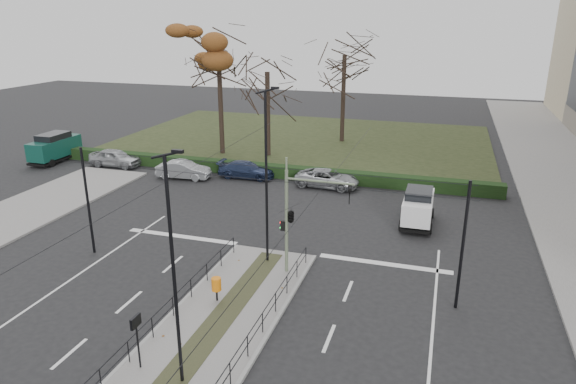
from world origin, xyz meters
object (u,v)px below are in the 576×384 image
object	(u,v)px
info_panel	(136,327)
rust_tree	(218,38)
parked_car_first	(115,158)
green_van	(55,147)
parked_car_second	(184,170)
traffic_light	(293,214)
parked_car_fourth	(327,178)
streetlamp_median_near	(174,272)
streetlamp_median_far	(267,177)
bare_tree_center	(344,62)
litter_bin	(216,285)
bare_tree_near	(267,78)
white_van	(418,206)
parked_car_third	(246,170)

from	to	relation	value
info_panel	rust_tree	world-z (taller)	rust_tree
parked_car_first	green_van	distance (m)	6.19
parked_car_second	green_van	size ratio (longest dim) A/B	0.84
traffic_light	info_panel	bearing A→B (deg)	-109.69
parked_car_second	parked_car_fourth	xyz separation A→B (m)	(11.62, 1.31, -0.04)
parked_car_fourth	streetlamp_median_near	bearing A→B (deg)	-175.43
streetlamp_median_far	parked_car_fourth	bearing A→B (deg)	89.85
green_van	rust_tree	distance (m)	17.68
info_panel	bare_tree_center	distance (m)	39.17
info_panel	rust_tree	bearing A→B (deg)	108.87
parked_car_second	green_van	distance (m)	13.67
parked_car_fourth	litter_bin	bearing A→B (deg)	-178.89
green_van	parked_car_second	bearing A→B (deg)	-5.19
traffic_light	info_panel	xyz separation A→B (m)	(-3.17, -8.87, -1.42)
streetlamp_median_far	bare_tree_near	xyz separation A→B (m)	(-7.43, 21.06, 2.42)
parked_car_fourth	green_van	size ratio (longest dim) A/B	0.94
parked_car_second	white_van	size ratio (longest dim) A/B	1.04
traffic_light	parked_car_fourth	world-z (taller)	traffic_light
traffic_light	parked_car_third	bearing A→B (deg)	119.64
litter_bin	parked_car_second	xyz separation A→B (m)	(-10.73, 16.82, -0.23)
streetlamp_median_far	parked_car_second	size ratio (longest dim) A/B	2.10
streetlamp_median_far	info_panel	bearing A→B (deg)	-99.08
litter_bin	parked_car_third	size ratio (longest dim) A/B	0.25
info_panel	bare_tree_center	world-z (taller)	bare_tree_center
info_panel	white_van	xyz separation A→B (m)	(8.72, 17.64, -0.64)
traffic_light	parked_car_second	world-z (taller)	traffic_light
litter_bin	streetlamp_median_near	size ratio (longest dim) A/B	0.13
traffic_light	rust_tree	distance (m)	26.30
streetlamp_median_far	parked_car_fourth	world-z (taller)	streetlamp_median_far
traffic_light	bare_tree_near	xyz separation A→B (m)	(-9.05, 21.90, 3.95)
streetlamp_median_far	parked_car_first	bearing A→B (deg)	144.31
info_panel	streetlamp_median_far	xyz separation A→B (m)	(1.55, 9.71, 2.96)
parked_car_third	bare_tree_near	size ratio (longest dim) A/B	0.45
rust_tree	parked_car_fourth	bearing A→B (deg)	-30.07
info_panel	parked_car_second	world-z (taller)	info_panel
traffic_light	white_van	xyz separation A→B (m)	(5.55, 8.77, -2.06)
parked_car_third	parked_car_fourth	distance (m)	6.85
parked_car_fourth	parked_car_second	bearing A→B (deg)	100.33
parked_car_second	bare_tree_center	xyz separation A→B (m)	(9.57, 16.65, 7.50)
green_van	bare_tree_center	size ratio (longest dim) A/B	0.45
streetlamp_median_far	parked_car_third	distance (m)	16.07
green_van	bare_tree_center	xyz separation A→B (m)	(23.17, 15.42, 6.88)
streetlamp_median_near	parked_car_fourth	world-z (taller)	streetlamp_median_near
streetlamp_median_near	parked_car_fourth	bearing A→B (deg)	90.67
parked_car_second	rust_tree	bearing A→B (deg)	-3.75
parked_car_fourth	info_panel	bearing A→B (deg)	-179.99
parked_car_first	streetlamp_median_far	bearing A→B (deg)	-126.91
streetlamp_median_near	streetlamp_median_far	xyz separation A→B (m)	(-0.31, 9.92, 0.34)
parked_car_second	parked_car_first	bearing A→B (deg)	73.74
litter_bin	parked_car_first	distance (m)	25.71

